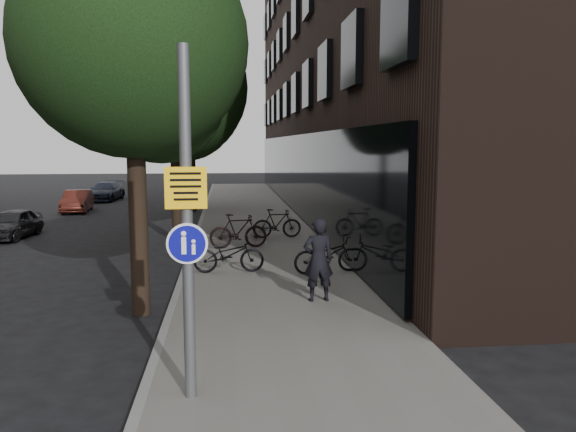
{
  "coord_description": "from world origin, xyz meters",
  "views": [
    {
      "loc": [
        -0.86,
        -6.67,
        3.39
      ],
      "look_at": [
        0.31,
        4.06,
        2.0
      ],
      "focal_mm": 35.0,
      "sensor_mm": 36.0,
      "label": 1
    }
  ],
  "objects": [
    {
      "name": "ground",
      "position": [
        0.0,
        0.0,
        0.0
      ],
      "size": [
        120.0,
        120.0,
        0.0
      ],
      "primitive_type": "plane",
      "color": "black",
      "rests_on": "ground"
    },
    {
      "name": "sidewalk",
      "position": [
        0.25,
        10.0,
        0.06
      ],
      "size": [
        4.5,
        60.0,
        0.12
      ],
      "primitive_type": "cube",
      "color": "#5F5D58",
      "rests_on": "ground"
    },
    {
      "name": "curb_edge",
      "position": [
        -2.0,
        10.0,
        0.07
      ],
      "size": [
        0.15,
        60.0,
        0.13
      ],
      "primitive_type": "cube",
      "color": "slate",
      "rests_on": "ground"
    },
    {
      "name": "building_right_dark_brick",
      "position": [
        8.5,
        22.0,
        9.0
      ],
      "size": [
        12.0,
        40.0,
        18.0
      ],
      "primitive_type": "cube",
      "color": "black",
      "rests_on": "ground"
    },
    {
      "name": "street_tree_near",
      "position": [
        -2.53,
        4.64,
        5.11
      ],
      "size": [
        4.4,
        4.4,
        7.5
      ],
      "color": "black",
      "rests_on": "ground"
    },
    {
      "name": "street_tree_mid",
      "position": [
        -2.53,
        13.14,
        5.11
      ],
      "size": [
        5.0,
        5.0,
        7.8
      ],
      "color": "black",
      "rests_on": "ground"
    },
    {
      "name": "street_tree_far",
      "position": [
        -2.53,
        22.14,
        5.11
      ],
      "size": [
        5.0,
        5.0,
        7.8
      ],
      "color": "black",
      "rests_on": "ground"
    },
    {
      "name": "signpost",
      "position": [
        -1.36,
        0.39,
        2.38
      ],
      "size": [
        0.52,
        0.15,
        4.47
      ],
      "rotation": [
        0.0,
        0.0,
        0.01
      ],
      "color": "#595B5E",
      "rests_on": "sidewalk"
    },
    {
      "name": "pedestrian",
      "position": [
        1.01,
        4.66,
        1.0
      ],
      "size": [
        0.67,
        0.47,
        1.75
      ],
      "primitive_type": "imported",
      "rotation": [
        0.0,
        0.0,
        3.22
      ],
      "color": "black",
      "rests_on": "sidewalk"
    },
    {
      "name": "parked_bike_facade_near",
      "position": [
        1.67,
        7.19,
        0.6
      ],
      "size": [
        1.9,
        0.99,
        0.95
      ],
      "primitive_type": "imported",
      "rotation": [
        0.0,
        0.0,
        1.78
      ],
      "color": "black",
      "rests_on": "sidewalk"
    },
    {
      "name": "parked_bike_facade_far",
      "position": [
        0.87,
        12.69,
        0.63
      ],
      "size": [
        1.73,
        0.61,
        1.02
      ],
      "primitive_type": "imported",
      "rotation": [
        0.0,
        0.0,
        1.65
      ],
      "color": "black",
      "rests_on": "sidewalk"
    },
    {
      "name": "parked_bike_curb_near",
      "position": [
        -0.84,
        7.51,
        0.59
      ],
      "size": [
        1.8,
        0.65,
        0.94
      ],
      "primitive_type": "imported",
      "rotation": [
        0.0,
        0.0,
        1.58
      ],
      "color": "black",
      "rests_on": "sidewalk"
    },
    {
      "name": "parked_bike_curb_far",
      "position": [
        -0.52,
        10.89,
        0.66
      ],
      "size": [
        1.85,
        0.68,
        1.09
      ],
      "primitive_type": "imported",
      "rotation": [
        0.0,
        0.0,
        1.67
      ],
      "color": "black",
      "rests_on": "sidewalk"
    },
    {
      "name": "parked_car_near",
      "position": [
        -8.61,
        14.39,
        0.53
      ],
      "size": [
        1.51,
        3.21,
        1.06
      ],
      "primitive_type": "imported",
      "rotation": [
        0.0,
        0.0,
        -0.08
      ],
      "color": "black",
      "rests_on": "ground"
    },
    {
      "name": "parked_car_mid",
      "position": [
        -8.34,
        22.29,
        0.55
      ],
      "size": [
        1.41,
        3.4,
        1.09
      ],
      "primitive_type": "imported",
      "rotation": [
        0.0,
        0.0,
        0.08
      ],
      "color": "#5D221A",
      "rests_on": "ground"
    },
    {
      "name": "parked_car_far",
      "position": [
        -8.17,
        28.18,
        0.56
      ],
      "size": [
        1.9,
        3.97,
        1.11
      ],
      "primitive_type": "imported",
      "rotation": [
        0.0,
        0.0,
        -0.09
      ],
      "color": "black",
      "rests_on": "ground"
    }
  ]
}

